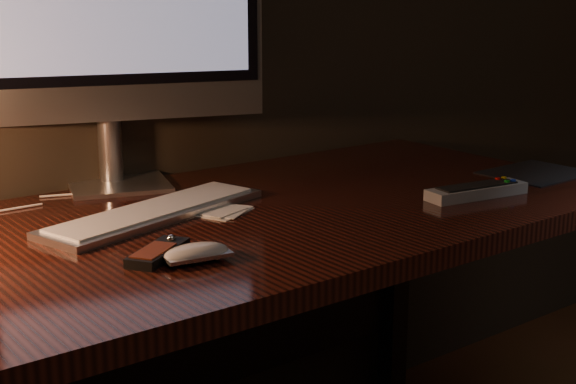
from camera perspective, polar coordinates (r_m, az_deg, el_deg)
desk at (r=1.62m, az=-4.86°, el=-5.42°), size 1.60×0.75×0.75m
monitor at (r=1.71m, az=-12.49°, el=13.20°), size 0.61×0.24×0.66m
keyboard at (r=1.52m, az=-9.42°, el=-1.39°), size 0.49×0.25×0.02m
mousepad at (r=1.94m, az=17.22°, el=1.31°), size 0.23×0.19×0.00m
mouse at (r=1.26m, az=-6.53°, el=-4.49°), size 0.11×0.07×0.02m
media_remote at (r=1.29m, az=-9.22°, el=-4.24°), size 0.14×0.11×0.02m
tv_remote at (r=1.68m, az=13.27°, el=0.09°), size 0.23×0.09×0.03m
papers at (r=1.53m, az=-4.50°, el=-1.38°), size 0.12×0.11×0.01m
cable at (r=1.65m, az=-17.06°, el=-0.86°), size 0.53×0.11×0.00m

